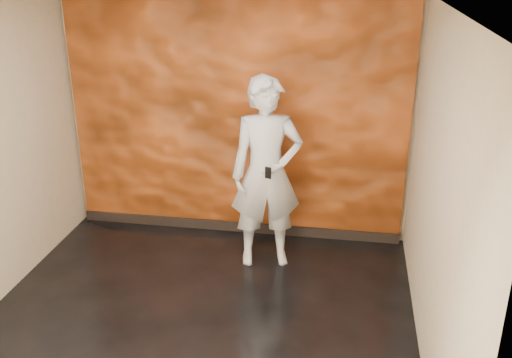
# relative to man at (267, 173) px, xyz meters

# --- Properties ---
(room) EXTENTS (4.02, 4.02, 2.81)m
(room) POSITION_rel_man_xyz_m (-0.46, -1.28, 0.37)
(room) COLOR black
(room) RESTS_ON ground
(feature_wall) EXTENTS (3.90, 0.06, 2.75)m
(feature_wall) POSITION_rel_man_xyz_m (-0.46, 0.68, 0.35)
(feature_wall) COLOR #D35A1F
(feature_wall) RESTS_ON ground
(baseboard) EXTENTS (3.90, 0.04, 0.12)m
(baseboard) POSITION_rel_man_xyz_m (-0.46, 0.64, -0.97)
(baseboard) COLOR black
(baseboard) RESTS_ON ground
(man) EXTENTS (0.85, 0.66, 2.06)m
(man) POSITION_rel_man_xyz_m (0.00, 0.00, 0.00)
(man) COLOR #A5A9B6
(man) RESTS_ON ground
(phone) EXTENTS (0.07, 0.03, 0.12)m
(phone) POSITION_rel_man_xyz_m (0.06, -0.28, 0.12)
(phone) COLOR black
(phone) RESTS_ON man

